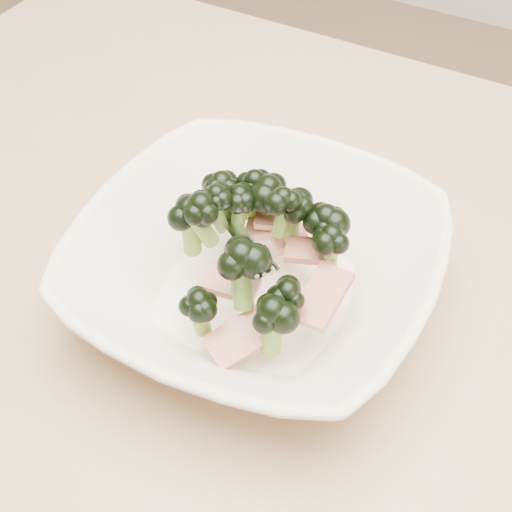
# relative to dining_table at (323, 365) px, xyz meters

# --- Properties ---
(dining_table) EXTENTS (1.20, 0.80, 0.75)m
(dining_table) POSITION_rel_dining_table_xyz_m (0.00, 0.00, 0.00)
(dining_table) COLOR tan
(dining_table) RESTS_ON ground
(broccoli_dish) EXTENTS (0.31, 0.31, 0.11)m
(broccoli_dish) POSITION_rel_dining_table_xyz_m (-0.06, -0.03, 0.14)
(broccoli_dish) COLOR #EDE3C8
(broccoli_dish) RESTS_ON dining_table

